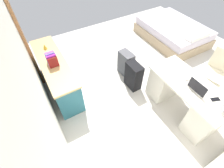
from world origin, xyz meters
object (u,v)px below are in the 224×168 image
bed (173,32)px  cell_phone_near_laptop (215,99)px  computer_mouse (187,79)px  laptop (199,88)px  desk (184,97)px  suitcase_spare_grey (126,64)px  suitcase_black (133,76)px  credenza (57,74)px  figurine_small (45,47)px  office_chair (213,75)px

bed → cell_phone_near_laptop: bearing=145.4°
bed → computer_mouse: computer_mouse is taller
laptop → computer_mouse: bearing=-10.3°
desk → suitcase_spare_grey: 1.45m
desk → laptop: (-0.13, 0.02, 0.40)m
laptop → bed: bearing=-39.3°
suitcase_spare_grey → laptop: bearing=-172.1°
suitcase_black → credenza: bearing=59.2°
desk → computer_mouse: size_ratio=14.54×
suitcase_black → suitcase_spare_grey: suitcase_black is taller
suitcase_black → cell_phone_near_laptop: (-1.38, -0.49, 0.43)m
computer_mouse → figurine_small: 2.80m
figurine_small → suitcase_spare_grey: bearing=-119.0°
office_chair → suitcase_black: bearing=56.6°
office_chair → bed: size_ratio=0.49×
office_chair → suitcase_spare_grey: office_chair is taller
cell_phone_near_laptop → figurine_small: figurine_small is taller
figurine_small → office_chair: bearing=-128.0°
bed → suitcase_spare_grey: 2.06m
office_chair → cell_phone_near_laptop: 1.03m
laptop → computer_mouse: laptop is taller
desk → bed: desk is taller
suitcase_spare_grey → cell_phone_near_laptop: (-1.81, -0.40, 0.44)m
computer_mouse → office_chair: bearing=-90.7°
computer_mouse → laptop: bearing=171.0°
bed → figurine_small: size_ratio=17.58×
desk → cell_phone_near_laptop: bearing=-170.0°
bed → laptop: (-2.05, 1.68, 0.53)m
computer_mouse → figurine_small: bearing=42.5°
laptop → cell_phone_near_laptop: 0.28m
suitcase_black → figurine_small: figurine_small is taller
laptop → cell_phone_near_laptop: size_ratio=2.31×
office_chair → computer_mouse: 0.95m
figurine_small → bed: bearing=-95.1°
desk → suitcase_black: desk is taller
laptop → figurine_small: bearing=37.3°
suitcase_spare_grey → figurine_small: size_ratio=5.28×
office_chair → credenza: size_ratio=0.52×
laptop → figurine_small: 2.97m
computer_mouse → suitcase_spare_grey: bearing=17.1°
bed → computer_mouse: size_ratio=19.34×
desk → office_chair: size_ratio=1.55×
desk → suitcase_spare_grey: desk is taller
computer_mouse → desk: bearing=166.8°
office_chair → bed: office_chair is taller
desk → suitcase_black: 1.07m
suitcase_black → office_chair: bearing=-124.0°
office_chair → figurine_small: office_chair is taller
computer_mouse → figurine_small: size_ratio=0.91×
suitcase_black → suitcase_spare_grey: size_ratio=1.04×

